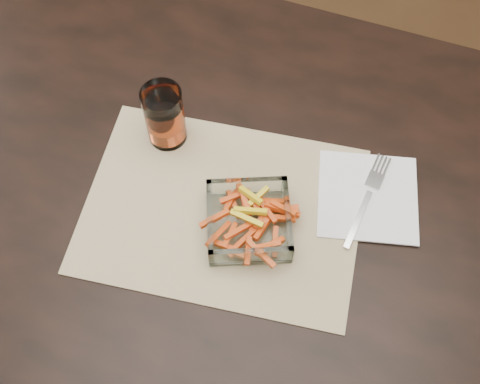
% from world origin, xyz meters
% --- Properties ---
extents(dining_table, '(1.60, 0.90, 0.75)m').
position_xyz_m(dining_table, '(0.00, 0.00, 0.66)').
color(dining_table, black).
rests_on(dining_table, ground).
extents(placemat, '(0.49, 0.38, 0.00)m').
position_xyz_m(placemat, '(-0.04, -0.04, 0.75)').
color(placemat, tan).
rests_on(placemat, dining_table).
extents(glass_bowl, '(0.17, 0.17, 0.05)m').
position_xyz_m(glass_bowl, '(0.01, -0.05, 0.77)').
color(glass_bowl, white).
rests_on(glass_bowl, placemat).
extents(tumbler, '(0.07, 0.07, 0.12)m').
position_xyz_m(tumbler, '(-0.18, 0.07, 0.81)').
color(tumbler, white).
rests_on(tumbler, placemat).
extents(napkin, '(0.20, 0.20, 0.00)m').
position_xyz_m(napkin, '(0.18, 0.07, 0.76)').
color(napkin, white).
rests_on(napkin, placemat).
extents(fork, '(0.04, 0.19, 0.00)m').
position_xyz_m(fork, '(0.18, 0.06, 0.76)').
color(fork, silver).
rests_on(fork, napkin).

